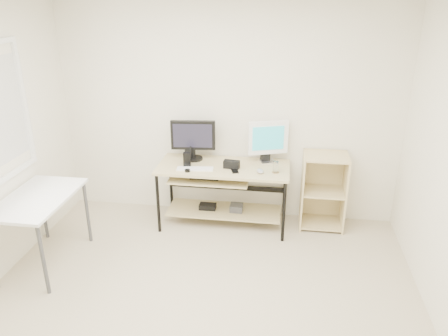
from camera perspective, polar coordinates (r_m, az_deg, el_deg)
room at (r=3.33m, az=-6.48°, el=-0.92°), size 4.01×4.01×2.62m
desk at (r=5.07m, az=-0.36°, el=-1.91°), size 1.50×0.65×0.75m
side_table at (r=4.65m, az=-23.12°, el=-4.39°), size 0.60×1.00×0.75m
shelf_unit at (r=5.22m, az=12.79°, el=-2.78°), size 0.50×0.40×0.90m
black_monitor at (r=5.09m, az=-4.06°, el=3.98°), size 0.52×0.22×0.47m
white_imac at (r=5.02m, az=5.81°, el=3.81°), size 0.45×0.19×0.49m
keyboard at (r=4.89m, az=-3.80°, el=-0.10°), size 0.42×0.16×0.01m
mouse at (r=4.81m, az=4.75°, el=-0.39°), size 0.11×0.13×0.04m
center_speaker at (r=4.90m, az=1.00°, el=0.47°), size 0.19×0.10×0.09m
speaker_left at (r=5.18m, az=-4.54°, el=2.16°), size 0.10×0.10×0.17m
speaker_right at (r=5.12m, az=5.41°, el=1.50°), size 0.12×0.12×0.11m
audio_controller at (r=4.94m, az=-4.84°, el=1.08°), size 0.09×0.06×0.17m
volume_puck at (r=4.84m, az=-4.81°, el=-0.35°), size 0.07×0.07×0.02m
smartphone at (r=4.83m, az=1.40°, el=-0.38°), size 0.10×0.14×0.01m
coaster at (r=4.84m, az=6.74°, el=-0.55°), size 0.08×0.08×0.01m
drinking_glass at (r=4.81m, az=6.78°, el=0.17°), size 0.06×0.06×0.13m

